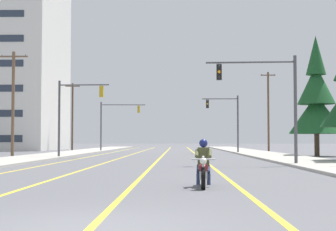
% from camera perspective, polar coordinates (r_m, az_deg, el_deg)
% --- Properties ---
extents(ground_plane, '(400.00, 400.00, 0.00)m').
position_cam_1_polar(ground_plane, '(8.93, -8.48, -11.88)').
color(ground_plane, '#5B5B60').
extents(lane_stripe_center, '(0.16, 100.00, 0.01)m').
position_cam_1_polar(lane_stripe_center, '(53.73, -0.43, -4.22)').
color(lane_stripe_center, yellow).
rests_on(lane_stripe_center, ground).
extents(lane_stripe_left, '(0.16, 100.00, 0.01)m').
position_cam_1_polar(lane_stripe_left, '(53.90, -3.76, -4.21)').
color(lane_stripe_left, yellow).
rests_on(lane_stripe_left, ground).
extents(lane_stripe_right, '(0.16, 100.00, 0.01)m').
position_cam_1_polar(lane_stripe_right, '(53.74, 3.03, -4.21)').
color(lane_stripe_right, yellow).
rests_on(lane_stripe_right, ground).
extents(lane_stripe_far_left, '(0.16, 100.00, 0.01)m').
position_cam_1_polar(lane_stripe_far_left, '(54.24, -6.95, -4.18)').
color(lane_stripe_far_left, yellow).
rests_on(lane_stripe_far_left, ground).
extents(sidewalk_kerb_right, '(4.40, 110.00, 0.14)m').
position_cam_1_polar(sidewalk_kerb_right, '(49.40, 10.69, -4.23)').
color(sidewalk_kerb_right, '#ADA89E').
rests_on(sidewalk_kerb_right, ground).
extents(sidewalk_kerb_left, '(4.40, 110.00, 0.14)m').
position_cam_1_polar(sidewalk_kerb_left, '(49.97, -11.82, -4.20)').
color(sidewalk_kerb_left, '#ADA89E').
rests_on(sidewalk_kerb_left, ground).
extents(motorcycle_with_rider, '(0.70, 2.19, 1.46)m').
position_cam_1_polar(motorcycle_with_rider, '(15.98, 3.89, -5.71)').
color(motorcycle_with_rider, black).
rests_on(motorcycle_with_rider, ground).
extents(traffic_signal_near_right, '(5.10, 0.47, 6.20)m').
position_cam_1_polar(traffic_signal_near_right, '(30.00, 10.98, 2.48)').
color(traffic_signal_near_right, '#47474C').
rests_on(traffic_signal_near_right, ground).
extents(traffic_signal_near_left, '(4.11, 0.38, 6.20)m').
position_cam_1_polar(traffic_signal_near_left, '(42.43, -10.32, 0.89)').
color(traffic_signal_near_left, '#47474C').
rests_on(traffic_signal_near_left, ground).
extents(traffic_signal_mid_right, '(3.90, 0.37, 6.20)m').
position_cam_1_polar(traffic_signal_mid_right, '(56.12, 6.55, -0.02)').
color(traffic_signal_mid_right, '#47474C').
rests_on(traffic_signal_mid_right, ground).
extents(traffic_signal_mid_left, '(5.62, 0.55, 6.20)m').
position_cam_1_polar(traffic_signal_mid_left, '(65.62, -5.91, -0.31)').
color(traffic_signal_mid_left, '#47474C').
rests_on(traffic_signal_mid_left, ground).
extents(utility_pole_left_near, '(2.36, 0.26, 8.80)m').
position_cam_1_polar(utility_pole_left_near, '(45.21, -16.58, 1.47)').
color(utility_pole_left_near, brown).
rests_on(utility_pole_left_near, ground).
extents(utility_pole_right_far, '(1.91, 0.26, 10.23)m').
position_cam_1_polar(utility_pole_right_far, '(68.55, 10.91, 0.59)').
color(utility_pole_right_far, brown).
rests_on(utility_pole_right_far, ground).
extents(utility_pole_left_far, '(2.07, 0.26, 9.41)m').
position_cam_1_polar(utility_pole_left_far, '(74.47, -10.41, 0.02)').
color(utility_pole_left_far, '#4C3828').
rests_on(utility_pole_left_far, ground).
extents(conifer_tree_right_verge_far, '(4.85, 4.85, 10.67)m').
position_cam_1_polar(conifer_tree_right_verge_far, '(47.68, 15.91, 1.57)').
color(conifer_tree_right_verge_far, '#4C3828').
rests_on(conifer_tree_right_verge_far, ground).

